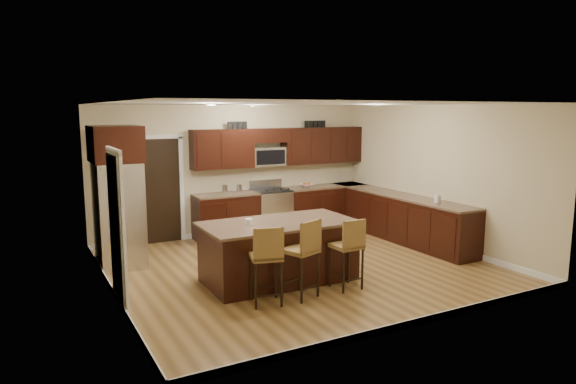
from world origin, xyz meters
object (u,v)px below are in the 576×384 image
range (271,211)px  refrigerator (118,195)px  stool_mid (304,250)px  stool_right (349,246)px  island (279,253)px  stool_left (267,256)px

range → refrigerator: (-3.30, -0.94, 0.74)m
stool_mid → stool_right: bearing=-19.9°
stool_mid → stool_right: (0.76, -0.00, -0.04)m
island → stool_mid: size_ratio=2.10×
stool_left → stool_mid: (0.57, 0.00, 0.02)m
range → stool_mid: (-1.34, -3.72, 0.22)m
stool_mid → refrigerator: 3.44m
island → stool_mid: bearing=-92.5°
stool_mid → stool_right: 0.76m
island → stool_left: (-0.61, -0.84, 0.25)m
stool_left → stool_mid: 0.57m
range → stool_left: bearing=-117.2°
refrigerator → range: bearing=15.9°
refrigerator → island: bearing=-44.1°
island → stool_mid: 0.88m
island → stool_left: bearing=-125.5°
range → stool_left: 4.19m
stool_left → refrigerator: bearing=130.8°
range → stool_left: range is taller
stool_mid → refrigerator: (-1.96, 2.78, 0.51)m
island → stool_right: bearing=-49.3°
range → stool_left: size_ratio=1.02×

